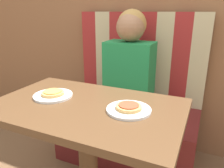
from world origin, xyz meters
TOP-DOWN VIEW (x-y plane):
  - booth_seat at (0.00, 0.62)m, footprint 1.04×0.56m
  - booth_backrest at (0.00, 0.86)m, footprint 1.04×0.07m
  - dining_table at (0.00, 0.00)m, footprint 0.93×0.58m
  - person at (0.00, 0.62)m, footprint 0.34×0.23m
  - plate_left at (-0.21, 0.02)m, footprint 0.20×0.20m
  - plate_right at (0.21, 0.02)m, footprint 0.20×0.20m
  - pizza_left at (-0.21, 0.02)m, footprint 0.12×0.12m
  - pizza_right at (0.21, 0.02)m, footprint 0.12×0.12m

SIDE VIEW (x-z plane):
  - booth_seat at x=0.00m, z-range 0.00..0.43m
  - dining_table at x=0.00m, z-range 0.25..0.96m
  - plate_left at x=-0.21m, z-range 0.72..0.73m
  - plate_right at x=0.21m, z-range 0.72..0.73m
  - pizza_left at x=-0.21m, z-range 0.73..0.75m
  - pizza_right at x=0.21m, z-range 0.73..0.75m
  - booth_backrest at x=0.00m, z-range 0.43..1.14m
  - person at x=0.00m, z-range 0.43..1.17m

